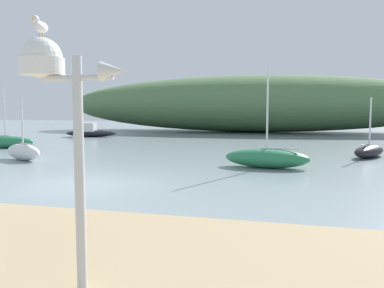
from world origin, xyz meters
TOP-DOWN VIEW (x-y plane):
  - ground_plane at (0.00, 0.00)m, footprint 120.00×120.00m
  - distant_hill at (1.75, 29.79)m, footprint 39.98×10.37m
  - mast_structure at (3.57, -6.95)m, footprint 1.32×0.52m
  - seagull_on_radar at (3.42, -6.96)m, footprint 0.11×0.32m
  - motorboat_off_point at (-10.47, 19.08)m, footprint 4.52×2.19m
  - sailboat_mid_channel at (-10.59, 9.11)m, footprint 3.28×2.11m
  - sailboat_east_reach at (9.87, 9.64)m, footprint 2.20×2.94m
  - sailboat_west_reach at (5.26, 4.98)m, footprint 3.50×1.54m
  - sailboat_far_left at (-5.81, 4.53)m, footprint 2.67×1.73m

SIDE VIEW (x-z plane):
  - ground_plane at x=0.00m, z-range 0.00..0.00m
  - sailboat_east_reach at x=9.87m, z-range -1.15..1.77m
  - sailboat_mid_channel at x=-10.59m, z-range -1.45..2.20m
  - sailboat_far_left at x=-5.81m, z-range -1.03..1.81m
  - sailboat_west_reach at x=5.26m, z-range -1.63..2.43m
  - motorboat_off_point at x=-10.47m, z-range -0.17..1.02m
  - mast_structure at x=3.57m, z-range 1.18..4.20m
  - distant_hill at x=1.75m, z-range 0.00..5.73m
  - seagull_on_radar at x=3.42m, z-range 3.23..3.46m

